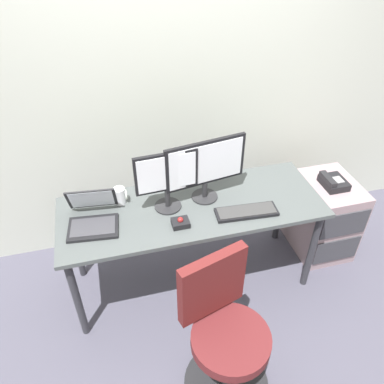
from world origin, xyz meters
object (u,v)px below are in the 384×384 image
Objects in this scene: keyboard at (246,212)px; office_chair at (224,337)px; laptop at (93,217)px; coffee_mug at (120,195)px; monitor_main at (206,166)px; monitor_side at (167,177)px; file_cabinet at (323,216)px; desk_phone at (333,182)px; trackball_mouse at (180,223)px.

office_chair is at bearing -118.83° from keyboard.
laptop is 0.25m from coffee_mug.
monitor_main is 1.32× the size of monitor_side.
coffee_mug is at bearing 157.50° from keyboard.
office_chair is 1.12m from coffee_mug.
file_cabinet is 0.36m from desk_phone.
desk_phone is 1.59m from coffee_mug.
file_cabinet is 1.56× the size of keyboard.
monitor_side is (-1.28, -0.03, 0.31)m from desk_phone.
monitor_main reaches higher than monitor_side.
office_chair reaches higher than desk_phone.
office_chair reaches higher than trackball_mouse.
trackball_mouse is at bearing -169.37° from desk_phone.
monitor_side reaches higher than office_chair.
file_cabinet is at bearing 17.10° from keyboard.
desk_phone is 1.06m from monitor_main.
monitor_main reaches higher than coffee_mug.
trackball_mouse is at bearing -44.05° from coffee_mug.
laptop is 3.00× the size of coffee_mug.
monitor_main is 1.33× the size of keyboard.
file_cabinet is at bearing -2.82° from coffee_mug.
desk_phone is at bearing 16.18° from keyboard.
coffee_mug is (-1.59, 0.08, 0.48)m from file_cabinet.
trackball_mouse is (-0.23, -0.23, -0.24)m from monitor_main.
monitor_main is at bearing 5.30° from laptop.
keyboard is 1.19× the size of laptop.
laptop is (-1.77, -0.07, 0.11)m from desk_phone.
desk_phone is at bearing -0.04° from monitor_main.
monitor_main is (-1.01, 0.00, 0.32)m from desk_phone.
desk_phone is 0.48× the size of keyboard.
trackball_mouse is (0.53, -0.16, -0.03)m from laptop.
laptop is at bearing 127.89° from office_chair.
keyboard is at bearing -9.33° from laptop.
trackball_mouse is at bearing -17.06° from laptop.
monitor_side is 0.57m from keyboard.
coffee_mug is (-0.43, 0.97, 0.36)m from office_chair.
monitor_side reaches higher than desk_phone.
monitor_main is 1.59× the size of laptop.
monitor_main is at bearing 81.21° from office_chair.
monitor_main reaches higher than desk_phone.
coffee_mug is at bearing 176.57° from desk_phone.
monitor_main reaches higher than laptop.
file_cabinet is 1.35m from trackball_mouse.
coffee_mug is at bearing 156.67° from monitor_side.
office_chair is at bearing -52.11° from laptop.
keyboard is at bearing -163.82° from desk_phone.
file_cabinet is at bearing 11.29° from trackball_mouse.
monitor_main is at bearing 179.96° from desk_phone.
monitor_side is at bearing -172.50° from monitor_main.
monitor_side is at bearing 4.10° from laptop.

